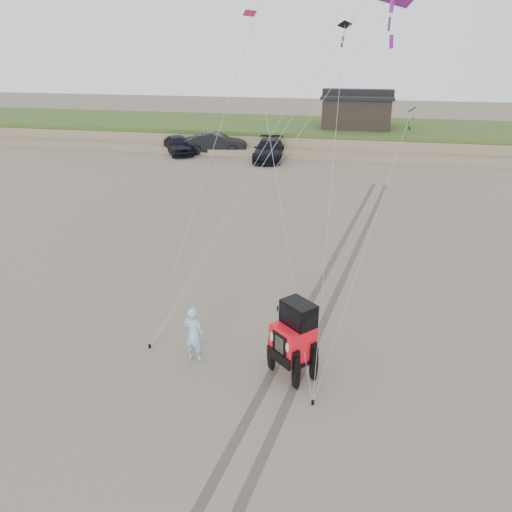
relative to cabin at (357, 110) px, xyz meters
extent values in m
plane|color=#6B6054|center=(-2.00, -37.00, -3.24)|extent=(160.00, 160.00, 0.00)
cube|color=#7A6B54|center=(-2.00, 1.00, -2.54)|extent=(160.00, 12.00, 1.40)
cube|color=#2D4719|center=(-2.00, 1.00, -1.69)|extent=(160.00, 12.00, 0.35)
cube|color=#7A6B54|center=(-2.00, -5.50, -2.99)|extent=(160.00, 3.50, 0.50)
cube|color=black|center=(0.00, 0.00, -0.21)|extent=(6.00, 5.00, 2.60)
cube|color=black|center=(0.00, 0.00, 1.21)|extent=(6.40, 5.40, 0.25)
cube|color=black|center=(0.00, 0.00, 1.59)|extent=(6.40, 1.20, 0.50)
imported|color=black|center=(-14.89, -7.19, -2.43)|extent=(4.19, 4.98, 1.61)
imported|color=black|center=(-11.80, -6.23, -2.35)|extent=(5.63, 2.87, 1.77)
imported|color=black|center=(-6.78, -7.89, -2.42)|extent=(2.79, 5.82, 1.64)
imported|color=#8AA2D5|center=(-3.87, -36.27, -2.35)|extent=(0.70, 0.52, 1.77)
cube|color=black|center=(-0.30, -29.16, 6.24)|extent=(0.53, 0.54, 0.28)
cube|color=#DD1B60|center=(-3.70, -29.05, 6.64)|extent=(0.51, 0.45, 0.22)
cube|color=black|center=(2.07, -31.39, 3.72)|extent=(0.26, 0.41, 0.16)
cylinder|color=black|center=(-5.47, -35.98, -3.18)|extent=(0.08, 0.08, 0.12)
cylinder|color=black|center=(-0.15, -37.62, -3.18)|extent=(0.08, 0.08, 0.12)
cube|color=#4C443D|center=(-0.40, -29.00, -3.23)|extent=(4.42, 29.74, 0.01)
cube|color=#4C443D|center=(0.40, -29.00, -3.23)|extent=(4.42, 29.74, 0.01)
camera|label=1|loc=(0.54, -48.40, 5.64)|focal=35.00mm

